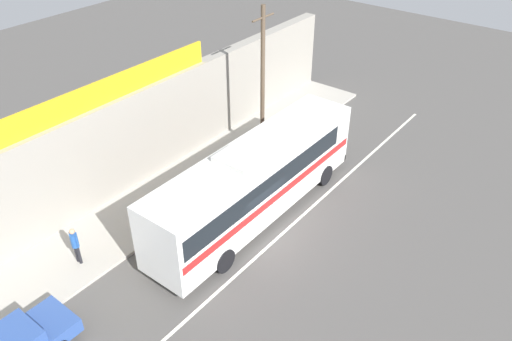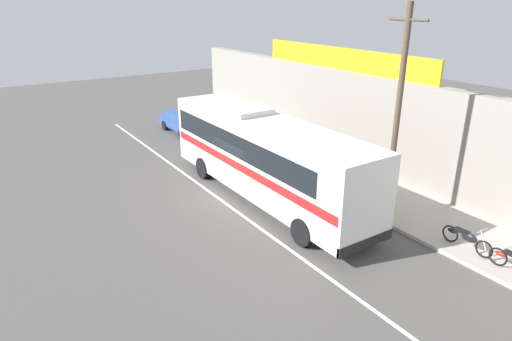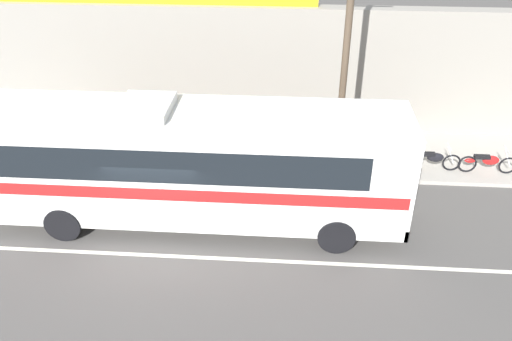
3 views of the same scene
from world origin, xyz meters
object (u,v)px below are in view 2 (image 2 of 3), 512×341
Objects in this scene: intercity_bus at (264,153)px; utility_pole at (398,114)px; motorcycle_orange at (466,238)px; pedestrian_far_right at (249,125)px; parked_car at (184,122)px.

utility_pole reaches higher than intercity_bus.
pedestrian_far_right reaches higher than motorcycle_orange.
utility_pole is 4.26× the size of motorcycle_orange.
pedestrian_far_right is at bearing 27.32° from parked_car.
parked_car is 4.94m from pedestrian_far_right.
pedestrian_far_right is at bearing 151.80° from intercity_bus.
parked_car is 0.57× the size of utility_pole.
intercity_bus is at bearing -7.29° from parked_car.
motorcycle_orange is at bearing -1.93° from pedestrian_far_right.
utility_pole is (4.39, 2.94, 2.22)m from intercity_bus.
pedestrian_far_right is at bearing 176.13° from utility_pole.
intercity_bus is 8.44m from motorcycle_orange.
utility_pole is at bearing -175.22° from motorcycle_orange.
utility_pole reaches higher than parked_car.
intercity_bus is 1.49× the size of utility_pole.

